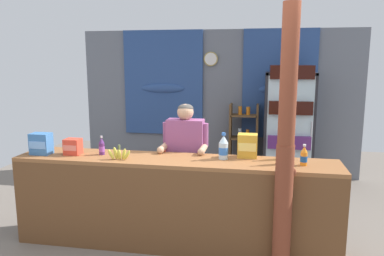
{
  "coord_description": "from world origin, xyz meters",
  "views": [
    {
      "loc": [
        0.72,
        -3.41,
        1.99
      ],
      "look_at": [
        -0.01,
        0.63,
        1.25
      ],
      "focal_mm": 35.36,
      "sensor_mm": 36.0,
      "label": 1
    }
  ],
  "objects_px": {
    "bottle_shelf_rack": "(243,140)",
    "shopkeeper": "(185,151)",
    "soda_bottle_orange_soda": "(304,156)",
    "snack_box_biscuit": "(41,144)",
    "drink_fridge": "(289,121)",
    "soda_bottle_grape_soda": "(102,147)",
    "soda_bottle_water": "(223,148)",
    "timber_post": "(286,151)",
    "soda_bottle_lime_soda": "(279,150)",
    "stall_counter": "(172,196)",
    "snack_box_crackers": "(73,147)",
    "banana_bunch": "(119,154)",
    "snack_box_choco_powder": "(247,146)",
    "soda_bottle_iced_tea": "(280,154)",
    "plastic_lawn_chair": "(172,158)"
  },
  "relations": [
    {
      "from": "soda_bottle_lime_soda",
      "to": "snack_box_crackers",
      "type": "distance_m",
      "value": 2.24
    },
    {
      "from": "soda_bottle_orange_soda",
      "to": "stall_counter",
      "type": "bearing_deg",
      "value": -175.99
    },
    {
      "from": "shopkeeper",
      "to": "bottle_shelf_rack",
      "type": "bearing_deg",
      "value": 73.96
    },
    {
      "from": "soda_bottle_grape_soda",
      "to": "banana_bunch",
      "type": "height_order",
      "value": "soda_bottle_grape_soda"
    },
    {
      "from": "snack_box_choco_powder",
      "to": "snack_box_crackers",
      "type": "bearing_deg",
      "value": -173.48
    },
    {
      "from": "drink_fridge",
      "to": "soda_bottle_lime_soda",
      "type": "relative_size",
      "value": 7.79
    },
    {
      "from": "soda_bottle_lime_soda",
      "to": "soda_bottle_orange_soda",
      "type": "bearing_deg",
      "value": -39.78
    },
    {
      "from": "bottle_shelf_rack",
      "to": "snack_box_crackers",
      "type": "xyz_separation_m",
      "value": [
        -1.76,
        -2.52,
        0.39
      ]
    },
    {
      "from": "banana_bunch",
      "to": "bottle_shelf_rack",
      "type": "bearing_deg",
      "value": 65.94
    },
    {
      "from": "drink_fridge",
      "to": "snack_box_crackers",
      "type": "distance_m",
      "value": 3.32
    },
    {
      "from": "soda_bottle_iced_tea",
      "to": "snack_box_choco_powder",
      "type": "height_order",
      "value": "soda_bottle_iced_tea"
    },
    {
      "from": "bottle_shelf_rack",
      "to": "banana_bunch",
      "type": "height_order",
      "value": "bottle_shelf_rack"
    },
    {
      "from": "drink_fridge",
      "to": "soda_bottle_grape_soda",
      "type": "relative_size",
      "value": 9.16
    },
    {
      "from": "timber_post",
      "to": "banana_bunch",
      "type": "xyz_separation_m",
      "value": [
        -1.67,
        0.23,
        -0.16
      ]
    },
    {
      "from": "drink_fridge",
      "to": "banana_bunch",
      "type": "relative_size",
      "value": 7.14
    },
    {
      "from": "plastic_lawn_chair",
      "to": "soda_bottle_water",
      "type": "height_order",
      "value": "soda_bottle_water"
    },
    {
      "from": "plastic_lawn_chair",
      "to": "soda_bottle_orange_soda",
      "type": "distance_m",
      "value": 2.61
    },
    {
      "from": "plastic_lawn_chair",
      "to": "snack_box_biscuit",
      "type": "bearing_deg",
      "value": -118.95
    },
    {
      "from": "soda_bottle_water",
      "to": "timber_post",
      "type": "bearing_deg",
      "value": -36.32
    },
    {
      "from": "shopkeeper",
      "to": "soda_bottle_lime_soda",
      "type": "xyz_separation_m",
      "value": [
        1.06,
        -0.29,
        0.13
      ]
    },
    {
      "from": "drink_fridge",
      "to": "soda_bottle_grape_soda",
      "type": "height_order",
      "value": "drink_fridge"
    },
    {
      "from": "soda_bottle_water",
      "to": "soda_bottle_grape_soda",
      "type": "relative_size",
      "value": 1.34
    },
    {
      "from": "bottle_shelf_rack",
      "to": "soda_bottle_grape_soda",
      "type": "height_order",
      "value": "bottle_shelf_rack"
    },
    {
      "from": "snack_box_crackers",
      "to": "snack_box_choco_powder",
      "type": "relative_size",
      "value": 0.69
    },
    {
      "from": "timber_post",
      "to": "soda_bottle_lime_soda",
      "type": "relative_size",
      "value": 10.06
    },
    {
      "from": "stall_counter",
      "to": "drink_fridge",
      "type": "distance_m",
      "value": 2.72
    },
    {
      "from": "stall_counter",
      "to": "soda_bottle_iced_tea",
      "type": "xyz_separation_m",
      "value": [
        1.08,
        0.09,
        0.48
      ]
    },
    {
      "from": "bottle_shelf_rack",
      "to": "shopkeeper",
      "type": "distance_m",
      "value": 2.15
    },
    {
      "from": "stall_counter",
      "to": "snack_box_choco_powder",
      "type": "distance_m",
      "value": 0.96
    },
    {
      "from": "bottle_shelf_rack",
      "to": "soda_bottle_lime_soda",
      "type": "bearing_deg",
      "value": -78.62
    },
    {
      "from": "stall_counter",
      "to": "drink_fridge",
      "type": "bearing_deg",
      "value": 60.44
    },
    {
      "from": "timber_post",
      "to": "shopkeeper",
      "type": "relative_size",
      "value": 1.66
    },
    {
      "from": "drink_fridge",
      "to": "shopkeeper",
      "type": "relative_size",
      "value": 1.28
    },
    {
      "from": "bottle_shelf_rack",
      "to": "soda_bottle_orange_soda",
      "type": "bearing_deg",
      "value": -74.56
    },
    {
      "from": "shopkeeper",
      "to": "soda_bottle_water",
      "type": "height_order",
      "value": "shopkeeper"
    },
    {
      "from": "shopkeeper",
      "to": "soda_bottle_water",
      "type": "relative_size",
      "value": 5.32
    },
    {
      "from": "shopkeeper",
      "to": "soda_bottle_orange_soda",
      "type": "height_order",
      "value": "shopkeeper"
    },
    {
      "from": "stall_counter",
      "to": "snack_box_biscuit",
      "type": "xyz_separation_m",
      "value": [
        -1.49,
        0.05,
        0.49
      ]
    },
    {
      "from": "snack_box_crackers",
      "to": "drink_fridge",
      "type": "bearing_deg",
      "value": 42.16
    },
    {
      "from": "stall_counter",
      "to": "soda_bottle_water",
      "type": "bearing_deg",
      "value": 21.07
    },
    {
      "from": "soda_bottle_lime_soda",
      "to": "timber_post",
      "type": "bearing_deg",
      "value": -87.28
    },
    {
      "from": "drink_fridge",
      "to": "soda_bottle_water",
      "type": "bearing_deg",
      "value": -110.8
    },
    {
      "from": "soda_bottle_iced_tea",
      "to": "banana_bunch",
      "type": "relative_size",
      "value": 0.94
    },
    {
      "from": "stall_counter",
      "to": "plastic_lawn_chair",
      "type": "bearing_deg",
      "value": 103.32
    },
    {
      "from": "soda_bottle_iced_tea",
      "to": "plastic_lawn_chair",
      "type": "bearing_deg",
      "value": 129.99
    },
    {
      "from": "soda_bottle_lime_soda",
      "to": "banana_bunch",
      "type": "height_order",
      "value": "soda_bottle_lime_soda"
    },
    {
      "from": "soda_bottle_grape_soda",
      "to": "snack_box_choco_powder",
      "type": "distance_m",
      "value": 1.59
    },
    {
      "from": "soda_bottle_orange_soda",
      "to": "snack_box_biscuit",
      "type": "relative_size",
      "value": 0.91
    },
    {
      "from": "plastic_lawn_chair",
      "to": "soda_bottle_iced_tea",
      "type": "xyz_separation_m",
      "value": [
        1.54,
        -1.83,
        0.58
      ]
    },
    {
      "from": "snack_box_biscuit",
      "to": "stall_counter",
      "type": "bearing_deg",
      "value": -1.89
    }
  ]
}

